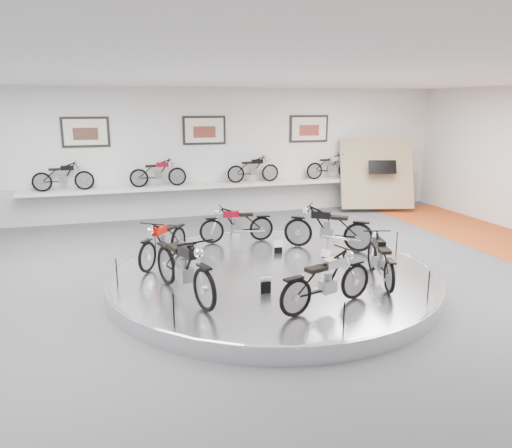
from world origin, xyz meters
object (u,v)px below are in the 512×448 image
object	(u,v)px
display_platform	(273,278)
bike_b	(237,224)
bike_f	(381,258)
bike_c	(163,241)
bike_e	(327,280)
shelf	(207,186)
bike_d	(184,266)
bike_a	(328,227)

from	to	relation	value
display_platform	bike_b	distance (m)	2.32
bike_f	bike_b	bearing A→B (deg)	44.41
bike_b	bike_c	size ratio (longest dim) A/B	0.95
display_platform	bike_e	size ratio (longest dim) A/B	4.02
shelf	bike_d	xyz separation A→B (m)	(-1.87, -7.26, -0.16)
bike_a	bike_d	world-z (taller)	bike_d
display_platform	bike_a	size ratio (longest dim) A/B	3.74
bike_b	bike_e	xyz separation A→B (m)	(0.38, -4.22, 0.03)
bike_d	shelf	bearing A→B (deg)	148.69
bike_b	shelf	bearing A→B (deg)	-87.91
bike_a	bike_e	size ratio (longest dim) A/B	1.08
bike_b	bike_d	size ratio (longest dim) A/B	0.82
bike_a	bike_f	bearing A→B (deg)	126.29
display_platform	shelf	size ratio (longest dim) A/B	0.58
display_platform	bike_a	world-z (taller)	bike_a
bike_e	bike_a	bearing A→B (deg)	47.36
shelf	bike_c	distance (m)	5.65
display_platform	bike_d	bearing A→B (deg)	-155.40
display_platform	bike_c	bearing A→B (deg)	150.55
display_platform	shelf	xyz separation A→B (m)	(0.00, 6.40, 0.85)
bike_f	bike_e	bearing A→B (deg)	135.70
display_platform	bike_c	world-z (taller)	bike_c
bike_a	display_platform	bearing A→B (deg)	67.77
bike_c	bike_d	xyz separation A→B (m)	(0.12, -1.97, 0.07)
display_platform	bike_b	xyz separation A→B (m)	(-0.14, 2.24, 0.59)
display_platform	bike_d	size ratio (longest dim) A/B	3.48
shelf	bike_d	distance (m)	7.49
bike_b	bike_f	distance (m)	3.84
shelf	bike_a	distance (m)	5.59
bike_a	bike_e	distance (m)	3.36
bike_a	bike_f	world-z (taller)	bike_a
display_platform	bike_d	xyz separation A→B (m)	(-1.87, -0.86, 0.69)
bike_b	bike_e	bearing A→B (deg)	99.13
bike_c	bike_f	distance (m)	4.32
bike_b	bike_f	world-z (taller)	bike_b
shelf	bike_a	bearing A→B (deg)	-72.72
bike_a	bike_d	xyz separation A→B (m)	(-3.53, -1.92, 0.04)
bike_d	bike_e	world-z (taller)	bike_d
bike_c	bike_e	distance (m)	3.81
bike_c	bike_e	xyz separation A→B (m)	(2.22, -3.10, 0.00)
display_platform	bike_b	size ratio (longest dim) A/B	4.26
bike_a	bike_c	size ratio (longest dim) A/B	1.08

